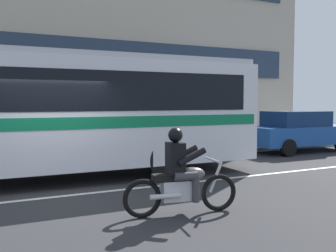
{
  "coord_description": "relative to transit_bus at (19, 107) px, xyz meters",
  "views": [
    {
      "loc": [
        -1.41,
        -8.76,
        2.03
      ],
      "look_at": [
        2.5,
        -0.77,
        1.45
      ],
      "focal_mm": 40.45,
      "sensor_mm": 36.0,
      "label": 1
    }
  ],
  "objects": [
    {
      "name": "transit_bus",
      "position": [
        0.0,
        0.0,
        0.0
      ],
      "size": [
        12.59,
        2.78,
        3.22
      ],
      "color": "silver",
      "rests_on": "ground_plane"
    },
    {
      "name": "office_building_facade",
      "position": [
        0.62,
        6.19,
        3.79
      ],
      "size": [
        28.0,
        0.89,
        11.33
      ],
      "color": "#B2A893",
      "rests_on": "ground_plane"
    },
    {
      "name": "parked_sedan_curbside",
      "position": [
        10.66,
        1.39,
        -1.03
      ],
      "size": [
        4.61,
        1.89,
        1.64
      ],
      "color": "#194793",
      "rests_on": "ground_plane"
    },
    {
      "name": "lane_center_stripe",
      "position": [
        0.62,
        -1.79,
        -1.88
      ],
      "size": [
        26.6,
        0.14,
        0.01
      ],
      "primitive_type": "cube",
      "color": "silver",
      "rests_on": "ground_plane"
    },
    {
      "name": "sidewalk_curb",
      "position": [
        0.62,
        3.91,
        -1.81
      ],
      "size": [
        28.0,
        3.8,
        0.15
      ],
      "primitive_type": "cube",
      "color": "#B7B2A8",
      "rests_on": "ground_plane"
    },
    {
      "name": "ground_plane",
      "position": [
        0.62,
        -1.19,
        -1.88
      ],
      "size": [
        60.0,
        60.0,
        0.0
      ],
      "primitive_type": "plane",
      "color": "#2B2B2D"
    },
    {
      "name": "motorcycle_with_rider",
      "position": [
        2.35,
        -4.06,
        -1.23
      ],
      "size": [
        2.13,
        0.69,
        1.56
      ],
      "color": "black",
      "rests_on": "ground_plane"
    }
  ]
}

